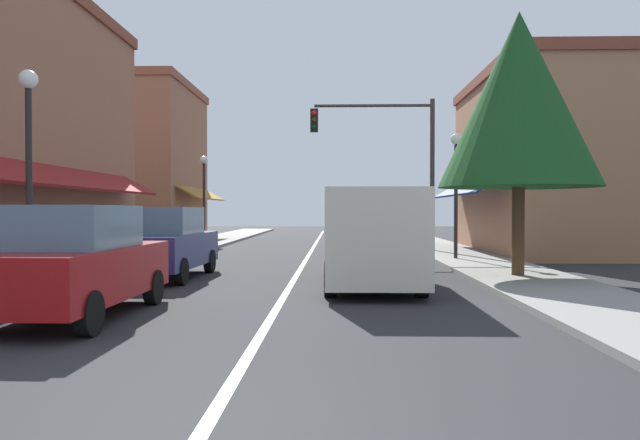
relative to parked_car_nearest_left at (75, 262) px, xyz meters
name	(u,v)px	position (x,y,z in m)	size (l,w,h in m)	color
ground_plane	(308,256)	(3.06, 12.75, -0.88)	(80.00, 80.00, 0.00)	#28282B
sidewalk_left	(161,254)	(-2.44, 12.75, -0.82)	(2.60, 56.00, 0.12)	gray
sidewalk_right	(458,254)	(8.56, 12.75, -0.82)	(2.60, 56.00, 0.12)	gray
lane_center_stripe	(308,256)	(3.06, 12.75, -0.88)	(0.14, 52.00, 0.01)	silver
storefront_right_block	(536,163)	(12.06, 14.75, 2.68)	(5.72, 10.20, 7.12)	#9E6B4C
storefront_far_left	(142,163)	(-6.40, 22.75, 3.36)	(6.63, 8.20, 8.48)	#8E5B42
parked_car_nearest_left	(75,262)	(0.00, 0.00, 0.00)	(1.82, 4.12, 1.77)	maroon
parked_car_second_left	(165,243)	(-0.16, 5.44, 0.00)	(1.87, 4.15, 1.77)	navy
van_in_lane	(371,235)	(4.86, 3.95, 0.27)	(2.01, 5.18, 2.12)	beige
traffic_signal_mast_arm	(391,149)	(6.25, 14.19, 3.22)	(4.87, 0.50, 6.04)	#333333
street_lamp_left_near	(29,143)	(-1.84, 2.13, 2.12)	(0.36, 0.36, 4.39)	black
street_lamp_right_mid	(456,174)	(8.01, 10.38, 2.00)	(0.36, 0.36, 4.20)	black
street_lamp_left_far	(204,184)	(-1.97, 17.94, 1.99)	(0.36, 0.36, 4.18)	black
tree_right_near	(519,100)	(8.50, 5.34, 3.48)	(3.86, 3.86, 6.49)	#4C331E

